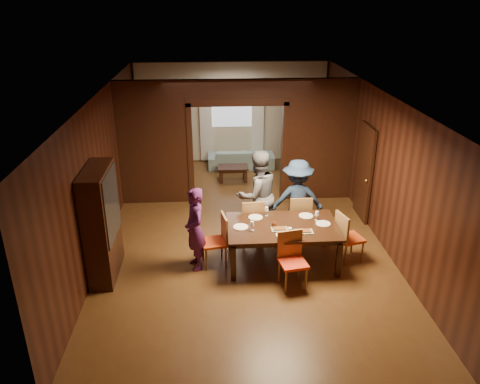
{
  "coord_description": "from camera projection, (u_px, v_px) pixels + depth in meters",
  "views": [
    {
      "loc": [
        -0.61,
        -8.81,
        4.68
      ],
      "look_at": [
        -0.07,
        -0.4,
        1.05
      ],
      "focal_mm": 35.0,
      "sensor_mm": 36.0,
      "label": 1
    }
  ],
  "objects": [
    {
      "name": "plate_right",
      "position": [
        323.0,
        224.0,
        8.55
      ],
      "size": [
        0.27,
        0.27,
        0.01
      ],
      "primitive_type": "cylinder",
      "color": "silver",
      "rests_on": "dining_table"
    },
    {
      "name": "wineglass_right",
      "position": [
        317.0,
        216.0,
        8.66
      ],
      "size": [
        0.08,
        0.08,
        0.18
      ],
      "primitive_type": null,
      "color": "white",
      "rests_on": "dining_table"
    },
    {
      "name": "chair_near",
      "position": [
        293.0,
        261.0,
        7.89
      ],
      "size": [
        0.51,
        0.51,
        0.97
      ],
      "primitive_type": null,
      "rotation": [
        0.0,
        0.0,
        0.18
      ],
      "color": "red",
      "rests_on": "floor"
    },
    {
      "name": "chair_far_r",
      "position": [
        299.0,
        216.0,
        9.47
      ],
      "size": [
        0.44,
        0.44,
        0.97
      ],
      "primitive_type": null,
      "rotation": [
        0.0,
        0.0,
        3.13
      ],
      "color": "red",
      "rests_on": "floor"
    },
    {
      "name": "sofa",
      "position": [
        241.0,
        158.0,
        13.4
      ],
      "size": [
        1.88,
        0.74,
        0.55
      ],
      "primitive_type": "imported",
      "rotation": [
        0.0,
        0.0,
        3.14
      ],
      "color": "#83A5AC",
      "rests_on": "floor"
    },
    {
      "name": "plate_left",
      "position": [
        241.0,
        227.0,
        8.43
      ],
      "size": [
        0.27,
        0.27,
        0.01
      ],
      "primitive_type": "cylinder",
      "color": "white",
      "rests_on": "dining_table"
    },
    {
      "name": "plate_far_r",
      "position": [
        306.0,
        216.0,
        8.85
      ],
      "size": [
        0.27,
        0.27,
        0.01
      ],
      "primitive_type": "cylinder",
      "color": "silver",
      "rests_on": "dining_table"
    },
    {
      "name": "curtain_left",
      "position": [
        206.0,
        121.0,
        13.46
      ],
      "size": [
        0.35,
        0.06,
        2.4
      ],
      "primitive_type": "cube",
      "color": "white",
      "rests_on": "back_wall"
    },
    {
      "name": "ceiling",
      "position": [
        242.0,
        94.0,
        8.82
      ],
      "size": [
        5.5,
        9.0,
        0.02
      ],
      "primitive_type": "cube",
      "color": "silver",
      "rests_on": "room_walls"
    },
    {
      "name": "platter_a",
      "position": [
        280.0,
        229.0,
        8.34
      ],
      "size": [
        0.3,
        0.2,
        0.04
      ],
      "primitive_type": "cube",
      "color": "gray",
      "rests_on": "dining_table"
    },
    {
      "name": "curtain_right",
      "position": [
        258.0,
        120.0,
        13.55
      ],
      "size": [
        0.35,
        0.06,
        2.4
      ],
      "primitive_type": "cube",
      "color": "white",
      "rests_on": "back_wall"
    },
    {
      "name": "chair_left",
      "position": [
        214.0,
        241.0,
        8.54
      ],
      "size": [
        0.51,
        0.51,
        0.97
      ],
      "primitive_type": null,
      "rotation": [
        0.0,
        0.0,
        -1.38
      ],
      "color": "red",
      "rests_on": "floor"
    },
    {
      "name": "platter_b",
      "position": [
        305.0,
        231.0,
        8.26
      ],
      "size": [
        0.3,
        0.2,
        0.04
      ],
      "primitive_type": "cube",
      "color": "gray",
      "rests_on": "dining_table"
    },
    {
      "name": "room_walls",
      "position": [
        237.0,
        136.0,
        11.1
      ],
      "size": [
        5.52,
        9.01,
        2.9
      ],
      "color": "black",
      "rests_on": "floor"
    },
    {
      "name": "person_purple",
      "position": [
        195.0,
        229.0,
        8.33
      ],
      "size": [
        0.53,
        0.65,
        1.55
      ],
      "primitive_type": "imported",
      "rotation": [
        0.0,
        0.0,
        -1.25
      ],
      "color": "#511E57",
      "rests_on": "floor"
    },
    {
      "name": "chair_far_l",
      "position": [
        251.0,
        220.0,
        9.3
      ],
      "size": [
        0.47,
        0.47,
        0.97
      ],
      "primitive_type": null,
      "rotation": [
        0.0,
        0.0,
        3.22
      ],
      "color": "#C74D12",
      "rests_on": "floor"
    },
    {
      "name": "wineglass_far",
      "position": [
        267.0,
        211.0,
        8.83
      ],
      "size": [
        0.08,
        0.08,
        0.18
      ],
      "primitive_type": null,
      "color": "white",
      "rests_on": "dining_table"
    },
    {
      "name": "person_navy",
      "position": [
        297.0,
        200.0,
        9.35
      ],
      "size": [
        1.1,
        0.65,
        1.68
      ],
      "primitive_type": "imported",
      "rotation": [
        0.0,
        0.0,
        3.11
      ],
      "color": "#1C2B46",
      "rests_on": "floor"
    },
    {
      "name": "coffee_table",
      "position": [
        233.0,
        173.0,
        12.48
      ],
      "size": [
        0.8,
        0.5,
        0.4
      ],
      "primitive_type": "cube",
      "color": "black",
      "rests_on": "floor"
    },
    {
      "name": "person_grey",
      "position": [
        257.0,
        195.0,
        9.34
      ],
      "size": [
        1.1,
        1.0,
        1.85
      ],
      "primitive_type": "imported",
      "rotation": [
        0.0,
        0.0,
        3.54
      ],
      "color": "#56555C",
      "rests_on": "floor"
    },
    {
      "name": "wineglass_left",
      "position": [
        252.0,
        226.0,
        8.28
      ],
      "size": [
        0.08,
        0.08,
        0.18
      ],
      "primitive_type": null,
      "color": "silver",
      "rests_on": "dining_table"
    },
    {
      "name": "serving_bowl",
      "position": [
        287.0,
        221.0,
        8.57
      ],
      "size": [
        0.34,
        0.34,
        0.08
      ],
      "primitive_type": "imported",
      "color": "black",
      "rests_on": "dining_table"
    },
    {
      "name": "hutch",
      "position": [
        102.0,
        223.0,
        8.05
      ],
      "size": [
        0.4,
        1.2,
        2.0
      ],
      "primitive_type": "cube",
      "color": "black",
      "rests_on": "floor"
    },
    {
      "name": "window_far",
      "position": [
        232.0,
        104.0,
        13.36
      ],
      "size": [
        1.2,
        0.03,
        1.3
      ],
      "primitive_type": "cube",
      "color": "silver",
      "rests_on": "back_wall"
    },
    {
      "name": "dining_table",
      "position": [
        282.0,
        244.0,
        8.64
      ],
      "size": [
        2.02,
        1.25,
        0.76
      ],
      "primitive_type": "cube",
      "color": "black",
      "rests_on": "floor"
    },
    {
      "name": "condiment_jar",
      "position": [
        274.0,
        224.0,
        8.42
      ],
      "size": [
        0.08,
        0.08,
        0.11
      ],
      "primitive_type": null,
      "color": "#4E2312",
      "rests_on": "dining_table"
    },
    {
      "name": "floor",
      "position": [
        242.0,
        230.0,
        9.96
      ],
      "size": [
        9.0,
        9.0,
        0.0
      ],
      "primitive_type": "plane",
      "color": "#573318",
      "rests_on": "ground"
    },
    {
      "name": "tumbler",
      "position": [
        290.0,
        231.0,
        8.14
      ],
      "size": [
        0.07,
        0.07,
        0.14
      ],
      "primitive_type": "cylinder",
      "color": "silver",
      "rests_on": "dining_table"
    },
    {
      "name": "door_right",
      "position": [
        364.0,
        172.0,
        10.17
      ],
      "size": [
        0.06,
        0.9,
        2.1
      ],
      "primitive_type": "cube",
      "color": "black",
      "rests_on": "floor"
    },
    {
      "name": "chair_right",
      "position": [
        350.0,
        237.0,
        8.68
      ],
      "size": [
        0.54,
        0.54,
        0.97
      ],
      "primitive_type": null,
      "rotation": [
        0.0,
        0.0,
        1.85
      ],
      "color": "#CF4213",
      "rests_on": "floor"
    },
    {
      "name": "plate_near",
      "position": [
        284.0,
        235.0,
        8.15
      ],
      "size": [
        0.27,
        0.27,
        0.01
      ],
      "primitive_type": "cylinder",
      "color": "white",
      "rests_on": "dining_table"
    },
    {
      "name": "plate_far_l",
      "position": [
        256.0,
        217.0,
        8.79
      ],
      "size": [
        0.27,
        0.27,
        0.01
      ],
      "primitive_type": "cylinder",
      "color": "silver",
      "rests_on": "dining_table"
    }
  ]
}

